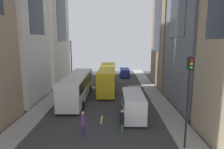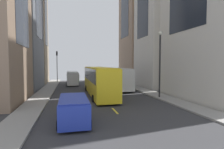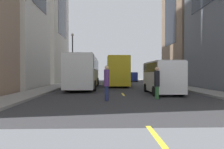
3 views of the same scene
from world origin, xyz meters
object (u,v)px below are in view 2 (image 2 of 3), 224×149
at_px(car_blue_0, 74,108).
at_px(pedestrian_crossing_mid, 78,78).
at_px(streetcar_yellow, 99,79).
at_px(delivery_van_white, 73,77).
at_px(pedestrian_waiting_curb, 93,77).
at_px(city_bus_white, 115,76).
at_px(traffic_light_near_corner, 57,61).

xyz_separation_m(car_blue_0, pedestrian_crossing_mid, (-1.54, -26.16, 0.09)).
bearing_deg(streetcar_yellow, delivery_van_white, -75.73).
xyz_separation_m(pedestrian_waiting_curb, pedestrian_crossing_mid, (3.24, 0.64, -0.05)).
distance_m(city_bus_white, traffic_light_near_corner, 16.01).
bearing_deg(car_blue_0, pedestrian_crossing_mid, -93.38).
bearing_deg(delivery_van_white, traffic_light_near_corner, -62.16).
bearing_deg(pedestrian_crossing_mid, city_bus_white, 61.38).
bearing_deg(traffic_light_near_corner, pedestrian_waiting_curb, 165.33).
bearing_deg(streetcar_yellow, pedestrian_crossing_mid, -83.28).
distance_m(delivery_van_white, pedestrian_crossing_mid, 3.64).
xyz_separation_m(streetcar_yellow, delivery_van_white, (3.09, -12.16, -0.61)).
relative_size(city_bus_white, pedestrian_crossing_mid, 5.85).
bearing_deg(pedestrian_waiting_curb, city_bus_white, 21.43).
relative_size(city_bus_white, car_blue_0, 2.70).
bearing_deg(city_bus_white, traffic_light_near_corner, -50.50).
xyz_separation_m(delivery_van_white, pedestrian_crossing_mid, (-1.26, -3.39, -0.41)).
distance_m(streetcar_yellow, pedestrian_waiting_curb, 16.28).
relative_size(delivery_van_white, traffic_light_near_corner, 0.81).
xyz_separation_m(car_blue_0, traffic_light_near_corner, (2.91, -28.81, 3.69)).
distance_m(delivery_van_white, pedestrian_waiting_curb, 6.05).
xyz_separation_m(city_bus_white, traffic_light_near_corner, (10.03, -12.17, 2.70)).
height_order(city_bus_white, pedestrian_waiting_curb, city_bus_white).
height_order(pedestrian_waiting_curb, pedestrian_crossing_mid, pedestrian_waiting_curb).
bearing_deg(pedestrian_crossing_mid, streetcar_yellow, 37.73).
distance_m(car_blue_0, pedestrian_crossing_mid, 26.21).
height_order(pedestrian_waiting_curb, traffic_light_near_corner, traffic_light_near_corner).
distance_m(delivery_van_white, traffic_light_near_corner, 7.55).
relative_size(streetcar_yellow, car_blue_0, 3.00).
relative_size(streetcar_yellow, traffic_light_near_corner, 2.02).
distance_m(pedestrian_waiting_curb, pedestrian_crossing_mid, 3.30).
bearing_deg(pedestrian_waiting_curb, streetcar_yellow, 3.48).
bearing_deg(pedestrian_waiting_curb, car_blue_0, -1.68).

